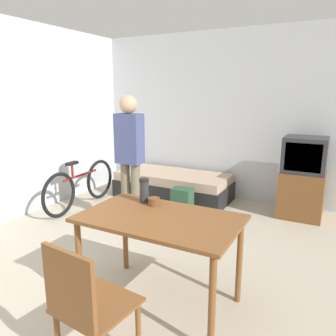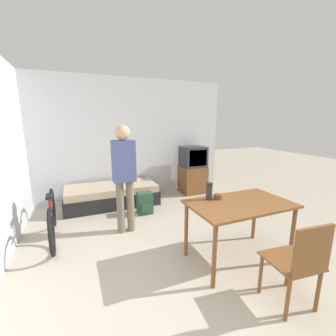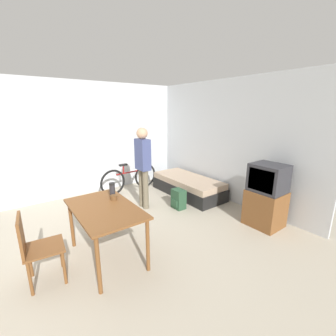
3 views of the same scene
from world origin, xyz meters
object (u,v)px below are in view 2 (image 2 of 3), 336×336
(bicycle, at_px, (52,217))
(mate_bowl, at_px, (218,197))
(person_standing, at_px, (124,171))
(daybed, at_px, (112,195))
(thermos_flask, at_px, (209,190))
(backpack, at_px, (145,203))
(wooden_chair, at_px, (300,261))
(tv, at_px, (193,170))
(dining_table, at_px, (240,210))

(bicycle, bearing_deg, mate_bowl, -32.08)
(bicycle, distance_m, person_standing, 1.28)
(daybed, xyz_separation_m, thermos_flask, (0.89, -2.32, 0.68))
(bicycle, bearing_deg, daybed, 45.18)
(backpack, bearing_deg, wooden_chair, -76.38)
(tv, height_order, wooden_chair, tv)
(daybed, relative_size, person_standing, 1.11)
(daybed, xyz_separation_m, bicycle, (-1.05, -1.06, 0.12))
(wooden_chair, bearing_deg, daybed, 108.81)
(daybed, bearing_deg, mate_bowl, -66.70)
(wooden_chair, bearing_deg, person_standing, 118.00)
(bicycle, height_order, backpack, bicycle)
(bicycle, bearing_deg, dining_table, -33.91)
(person_standing, distance_m, thermos_flask, 1.36)
(daybed, distance_m, tv, 2.02)
(tv, relative_size, dining_table, 0.90)
(tv, bearing_deg, thermos_flask, -114.54)
(dining_table, bearing_deg, bicycle, 146.09)
(dining_table, height_order, backpack, dining_table)
(dining_table, relative_size, mate_bowl, 12.43)
(tv, distance_m, bicycle, 3.26)
(daybed, relative_size, dining_table, 1.49)
(wooden_chair, relative_size, mate_bowl, 8.84)
(person_standing, relative_size, thermos_flask, 7.74)
(tv, xyz_separation_m, bicycle, (-3.04, -1.15, -0.22))
(daybed, xyz_separation_m, dining_table, (1.19, -2.56, 0.47))
(tv, relative_size, thermos_flask, 5.20)
(tv, relative_size, person_standing, 0.67)
(wooden_chair, bearing_deg, bicycle, 133.12)
(bicycle, height_order, thermos_flask, thermos_flask)
(backpack, bearing_deg, daybed, 125.54)
(wooden_chair, relative_size, backpack, 2.17)
(daybed, bearing_deg, person_standing, -88.96)
(tv, distance_m, wooden_chair, 3.61)
(daybed, relative_size, tv, 1.66)
(daybed, bearing_deg, backpack, -54.46)
(tv, relative_size, wooden_chair, 1.26)
(dining_table, height_order, person_standing, person_standing)
(daybed, xyz_separation_m, tv, (1.99, 0.09, 0.34))
(dining_table, bearing_deg, mate_bowl, 129.81)
(bicycle, bearing_deg, tv, 20.69)
(daybed, height_order, wooden_chair, wooden_chair)
(dining_table, xyz_separation_m, bicycle, (-2.24, 1.50, -0.34))
(bicycle, bearing_deg, person_standing, -11.43)
(mate_bowl, distance_m, backpack, 1.81)
(dining_table, bearing_deg, person_standing, 132.15)
(daybed, relative_size, backpack, 4.54)
(daybed, distance_m, bicycle, 1.49)
(dining_table, distance_m, wooden_chair, 0.88)
(dining_table, distance_m, backpack, 2.03)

